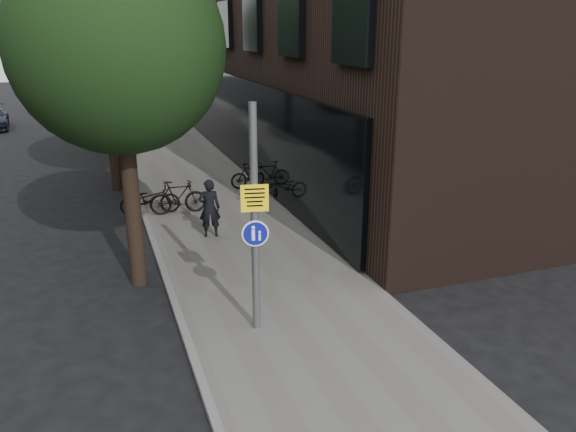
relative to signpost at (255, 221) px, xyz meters
name	(u,v)px	position (x,y,z in m)	size (l,w,h in m)	color
ground	(316,367)	(0.64, -1.47, -2.31)	(120.00, 120.00, 0.00)	black
sidewalk	(211,203)	(0.89, 8.53, -2.25)	(4.50, 60.00, 0.12)	#62605B
curb_edge	(142,209)	(-1.36, 8.53, -2.25)	(0.15, 60.00, 0.13)	slate
street_tree_near	(122,56)	(-1.88, 3.17, 2.79)	(4.40, 4.40, 7.50)	black
street_tree_mid	(105,44)	(-1.88, 11.67, 2.80)	(5.00, 5.00, 7.80)	black
street_tree_far	(97,39)	(-1.88, 20.67, 2.80)	(5.00, 5.00, 7.80)	black
signpost	(255,221)	(0.00, 0.00, 0.00)	(0.50, 0.14, 4.35)	#595B5E
pedestrian	(209,208)	(0.21, 5.25, -1.38)	(0.60, 0.39, 1.63)	black
parked_bike_facade_near	(265,189)	(2.64, 7.91, -1.77)	(0.56, 1.61, 0.85)	black
parked_bike_facade_far	(251,175)	(2.64, 9.64, -1.73)	(0.43, 1.53, 0.92)	black
parked_bike_curb_near	(150,199)	(-1.15, 7.80, -1.72)	(0.64, 1.82, 0.96)	black
parked_bike_curb_far	(178,197)	(-0.31, 7.57, -1.67)	(0.50, 1.75, 1.05)	black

